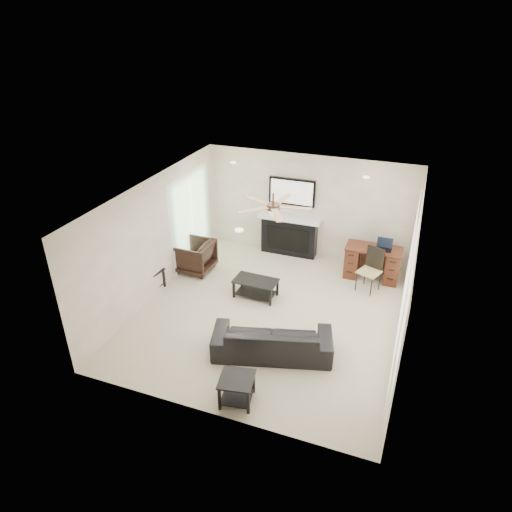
# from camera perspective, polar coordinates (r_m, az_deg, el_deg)

# --- Properties ---
(room_shell) EXTENTS (5.50, 5.54, 2.52)m
(room_shell) POSITION_cam_1_polar(r_m,az_deg,el_deg) (8.35, 3.24, 2.36)
(room_shell) COLOR #BFB699
(room_shell) RESTS_ON ground
(sofa) EXTENTS (2.21, 1.33, 0.61)m
(sofa) POSITION_cam_1_polar(r_m,az_deg,el_deg) (8.06, 2.04, -10.34)
(sofa) COLOR black
(sofa) RESTS_ON ground
(armchair) EXTENTS (0.82, 0.80, 0.74)m
(armchair) POSITION_cam_1_polar(r_m,az_deg,el_deg) (10.55, -7.68, -0.03)
(armchair) COLOR black
(armchair) RESTS_ON ground
(coffee_table) EXTENTS (0.92, 0.54, 0.40)m
(coffee_table) POSITION_cam_1_polar(r_m,az_deg,el_deg) (9.59, -0.04, -4.05)
(coffee_table) COLOR black
(coffee_table) RESTS_ON ground
(end_table_near) EXTENTS (0.60, 0.60, 0.45)m
(end_table_near) POSITION_cam_1_polar(r_m,az_deg,el_deg) (7.27, -2.40, -16.33)
(end_table_near) COLOR black
(end_table_near) RESTS_ON ground
(end_table_left) EXTENTS (0.57, 0.57, 0.45)m
(end_table_left) POSITION_cam_1_polar(r_m,az_deg,el_deg) (10.10, -13.12, -2.88)
(end_table_left) COLOR black
(end_table_left) RESTS_ON ground
(fireplace_unit) EXTENTS (1.52, 0.34, 1.91)m
(fireplace_unit) POSITION_cam_1_polar(r_m,az_deg,el_deg) (10.98, 4.22, 4.73)
(fireplace_unit) COLOR black
(fireplace_unit) RESTS_ON ground
(desk) EXTENTS (1.22, 0.56, 0.76)m
(desk) POSITION_cam_1_polar(r_m,az_deg,el_deg) (10.48, 14.33, -0.85)
(desk) COLOR #3C190F
(desk) RESTS_ON ground
(desk_chair) EXTENTS (0.55, 0.56, 0.97)m
(desk_chair) POSITION_cam_1_polar(r_m,az_deg,el_deg) (9.95, 13.98, -1.77)
(desk_chair) COLOR black
(desk_chair) RESTS_ON ground
(laptop) EXTENTS (0.33, 0.24, 0.23)m
(laptop) POSITION_cam_1_polar(r_m,az_deg,el_deg) (10.23, 15.74, 1.34)
(laptop) COLOR black
(laptop) RESTS_ON desk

